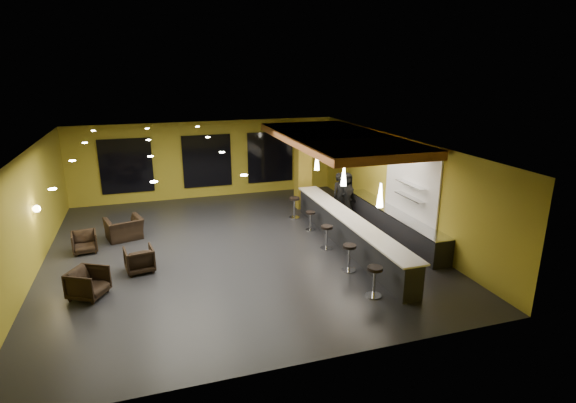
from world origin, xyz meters
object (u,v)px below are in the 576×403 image
object	(u,v)px
staff_b	(349,197)
bar_stool_0	(375,278)
bar_stool_4	(294,205)
prep_counter	(393,223)
armchair_c	(85,242)
bar_stool_1	(349,254)
armchair_b	(139,259)
staff_a	(340,196)
armchair_a	(88,283)
column	(303,168)
armchair_d	(124,229)
bar_stool_2	(327,234)
pendant_2	(317,161)
staff_c	(346,195)
bar_counter	(348,232)
pendant_0	(380,195)
pendant_1	(344,176)
bar_stool_3	(311,218)

from	to	relation	value
staff_b	bar_stool_0	world-z (taller)	staff_b
staff_b	bar_stool_4	size ratio (longest dim) A/B	1.75
prep_counter	armchair_c	bearing A→B (deg)	171.13
bar_stool_1	bar_stool_4	bearing A→B (deg)	90.18
armchair_b	bar_stool_0	size ratio (longest dim) A/B	0.97
staff_a	armchair_a	bearing A→B (deg)	-163.93
column	armchair_d	xyz separation A→B (m)	(-7.24, -1.61, -1.36)
staff_a	bar_stool_0	bearing A→B (deg)	-113.04
bar_stool_2	pendant_2	bearing A→B (deg)	75.52
column	bar_stool_0	distance (m)	8.12
staff_a	staff_c	distance (m)	0.32
bar_stool_0	bar_stool_1	xyz separation A→B (m)	(0.03, 1.62, -0.01)
bar_counter	armchair_a	world-z (taller)	bar_counter
prep_counter	armchair_c	size ratio (longest dim) A/B	7.73
bar_counter	bar_stool_4	size ratio (longest dim) A/B	9.30
armchair_b	bar_stool_4	size ratio (longest dim) A/B	0.96
armchair_d	bar_stool_2	distance (m)	7.13
armchair_c	pendant_0	bearing A→B (deg)	-33.20
staff_c	bar_stool_0	xyz separation A→B (m)	(-2.02, -6.24, -0.38)
staff_b	armchair_d	size ratio (longest dim) A/B	1.27
pendant_2	staff_b	world-z (taller)	pendant_2
bar_counter	armchair_a	distance (m)	8.10
pendant_0	armchair_b	world-z (taller)	pendant_0
pendant_0	pendant_2	world-z (taller)	same
pendant_1	armchair_d	world-z (taller)	pendant_1
bar_counter	staff_a	bearing A→B (deg)	71.63
pendant_0	pendant_1	world-z (taller)	same
staff_a	bar_stool_1	bearing A→B (deg)	-117.92
armchair_a	bar_stool_0	distance (m)	7.56
armchair_d	bar_stool_2	size ratio (longest dim) A/B	1.47
pendant_2	armchair_c	bearing A→B (deg)	-174.12
column	armchair_b	bearing A→B (deg)	-146.25
staff_b	bar_stool_3	size ratio (longest dim) A/B	2.09
staff_c	bar_stool_2	size ratio (longest dim) A/B	2.29
column	armchair_c	world-z (taller)	column
column	bar_stool_2	xyz separation A→B (m)	(-0.77, -4.60, -1.23)
bar_stool_0	bar_stool_4	bearing A→B (deg)	89.90
column	armchair_d	size ratio (longest dim) A/B	2.95
pendant_2	armchair_a	distance (m)	9.23
prep_counter	armchair_c	xyz separation A→B (m)	(-10.45, 1.63, -0.08)
staff_c	bar_stool_0	distance (m)	6.57
pendant_2	bar_stool_1	size ratio (longest dim) A/B	0.85
pendant_0	pendant_2	xyz separation A→B (m)	(0.00, 5.00, 0.00)
staff_a	staff_c	size ratio (longest dim) A/B	1.01
bar_stool_0	bar_stool_3	distance (m)	5.23
staff_b	staff_c	xyz separation A→B (m)	(-0.24, -0.20, 0.17)
bar_counter	pendant_0	world-z (taller)	pendant_0
bar_stool_1	armchair_c	bearing A→B (deg)	153.03
bar_stool_3	pendant_2	bearing A→B (deg)	60.20
bar_stool_2	pendant_0	bearing A→B (deg)	-68.87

